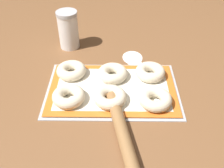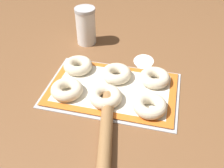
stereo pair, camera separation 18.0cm
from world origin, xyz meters
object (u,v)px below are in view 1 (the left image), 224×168
object	(u,v)px
bagel_back_center	(112,73)
rolling_pin	(122,129)
bagel_front_left	(69,96)
bagel_back_left	(71,71)
bagel_back_right	(150,72)
baking_tray	(112,89)
flour_canister	(68,30)
bagel_front_center	(110,97)
bagel_front_right	(155,99)

from	to	relation	value
bagel_back_center	rolling_pin	xyz separation A→B (m)	(0.04, -0.29, -0.01)
bagel_front_left	bagel_back_center	bearing A→B (deg)	41.91
bagel_front_left	bagel_back_left	xyz separation A→B (m)	(-0.01, 0.16, 0.00)
bagel_back_right	baking_tray	bearing A→B (deg)	-153.34
baking_tray	flour_canister	bearing A→B (deg)	122.62
bagel_front_left	bagel_back_right	bearing A→B (deg)	25.54
bagel_front_center	bagel_back_left	size ratio (longest dim) A/B	1.00
bagel_front_left	bagel_front_center	world-z (taller)	same
bagel_front_left	bagel_back_center	xyz separation A→B (m)	(0.16, 0.14, 0.00)
bagel_front_center	flour_canister	distance (m)	0.46
bagel_back_center	bagel_back_left	bearing A→B (deg)	174.24
bagel_front_center	bagel_back_right	xyz separation A→B (m)	(0.17, 0.16, 0.00)
bagel_back_left	bagel_front_center	bearing A→B (deg)	-44.55
baking_tray	rolling_pin	world-z (taller)	rolling_pin
bagel_front_left	rolling_pin	xyz separation A→B (m)	(0.20, -0.15, -0.01)
bagel_front_right	bagel_back_center	world-z (taller)	same
bagel_front_right	rolling_pin	size ratio (longest dim) A/B	0.28
bagel_back_right	rolling_pin	world-z (taller)	bagel_back_right
bagel_back_right	bagel_front_left	bearing A→B (deg)	-154.46
bagel_front_left	bagel_front_center	xyz separation A→B (m)	(0.15, -0.00, 0.00)
bagel_front_right	flour_canister	world-z (taller)	flour_canister
bagel_front_left	bagel_back_right	size ratio (longest dim) A/B	1.00
bagel_front_right	bagel_front_center	bearing A→B (deg)	176.70
bagel_front_center	bagel_back_left	distance (m)	0.23
bagel_front_center	baking_tray	bearing A→B (deg)	84.95
flour_canister	rolling_pin	distance (m)	0.61
bagel_back_center	rolling_pin	distance (m)	0.30
bagel_front_center	bagel_back_right	size ratio (longest dim) A/B	1.00
bagel_front_center	rolling_pin	xyz separation A→B (m)	(0.04, -0.15, -0.01)
flour_canister	rolling_pin	xyz separation A→B (m)	(0.25, -0.56, -0.07)
bagel_back_right	flour_canister	world-z (taller)	flour_canister
bagel_back_right	rolling_pin	distance (m)	0.33
baking_tray	flour_canister	distance (m)	0.40
bagel_front_right	bagel_back_left	distance (m)	0.38
flour_canister	bagel_front_center	bearing A→B (deg)	-63.24
bagel_back_right	bagel_front_right	bearing A→B (deg)	-89.43
bagel_front_center	bagel_front_right	xyz separation A→B (m)	(0.17, -0.01, 0.00)
bagel_front_center	bagel_back_center	world-z (taller)	same
baking_tray	bagel_front_center	distance (m)	0.08
bagel_front_left	bagel_back_left	world-z (taller)	same
bagel_front_left	bagel_back_right	distance (m)	0.35
bagel_back_right	bagel_back_left	bearing A→B (deg)	178.79
bagel_front_left	bagel_front_center	distance (m)	0.15
rolling_pin	flour_canister	bearing A→B (deg)	113.95
bagel_front_right	flour_canister	distance (m)	0.56
bagel_front_left	flour_canister	size ratio (longest dim) A/B	0.68
bagel_back_left	rolling_pin	size ratio (longest dim) A/B	0.28
bagel_front_center	rolling_pin	bearing A→B (deg)	-74.51
bagel_front_left	bagel_back_left	bearing A→B (deg)	93.97
baking_tray	flour_canister	world-z (taller)	flour_canister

